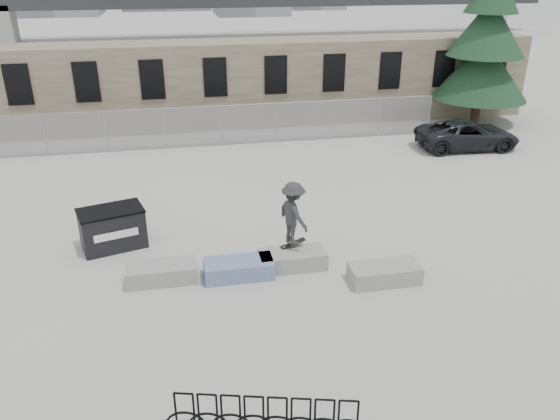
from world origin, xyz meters
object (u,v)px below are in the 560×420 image
(planter_offset, at_px, (384,273))
(dumpster, at_px, (112,228))
(spruce_tree, at_px, (487,39))
(skateboarder, at_px, (293,214))
(planter_far_left, at_px, (162,272))
(planter_center_right, at_px, (292,259))
(planter_center_left, at_px, (239,268))
(bike_rack, at_px, (266,416))
(suv, at_px, (467,135))

(planter_offset, relative_size, dumpster, 0.89)
(spruce_tree, bearing_deg, planter_offset, -126.65)
(spruce_tree, height_order, skateboarder, spruce_tree)
(dumpster, bearing_deg, planter_far_left, -73.61)
(planter_center_right, relative_size, spruce_tree, 0.17)
(dumpster, relative_size, skateboarder, 1.07)
(planter_center_left, xyz_separation_m, planter_offset, (4.05, -1.08, 0.00))
(bike_rack, bearing_deg, planter_center_left, 87.90)
(planter_center_right, bearing_deg, suv, 41.36)
(planter_offset, xyz_separation_m, dumpster, (-7.76, 3.69, 0.38))
(planter_far_left, distance_m, bike_rack, 6.40)
(dumpster, height_order, bike_rack, dumpster)
(planter_center_right, bearing_deg, skateboarder, 75.04)
(skateboarder, bearing_deg, planter_offset, -146.77)
(planter_center_right, height_order, spruce_tree, spruce_tree)
(planter_offset, xyz_separation_m, suv, (8.41, 10.84, 0.40))
(planter_center_right, bearing_deg, bike_rack, -106.93)
(planter_center_right, xyz_separation_m, bike_rack, (-1.86, -6.10, 0.16))
(planter_offset, bearing_deg, planter_center_right, 151.50)
(planter_center_right, xyz_separation_m, spruce_tree, (13.65, 13.79, 4.31))
(planter_far_left, bearing_deg, spruce_tree, 38.31)
(planter_center_right, distance_m, dumpster, 5.86)
(planter_center_right, xyz_separation_m, planter_offset, (2.41, -1.31, 0.00))
(dumpster, bearing_deg, planter_center_right, -39.75)
(suv, bearing_deg, bike_rack, 144.44)
(bike_rack, bearing_deg, dumpster, 112.38)
(planter_offset, height_order, spruce_tree, spruce_tree)
(planter_far_left, xyz_separation_m, planter_center_left, (2.20, -0.21, 0.00))
(bike_rack, relative_size, spruce_tree, 0.34)
(dumpster, height_order, suv, suv)
(planter_center_right, bearing_deg, dumpster, 156.04)
(planter_center_left, bearing_deg, dumpster, 144.88)
(suv, bearing_deg, planter_center_right, 134.85)
(planter_center_right, bearing_deg, spruce_tree, 45.30)
(planter_offset, bearing_deg, planter_far_left, 168.35)
(planter_center_left, xyz_separation_m, skateboarder, (1.73, 0.56, 1.33))
(bike_rack, relative_size, skateboarder, 1.87)
(planter_center_left, distance_m, planter_offset, 4.20)
(planter_center_right, height_order, planter_offset, same)
(planter_center_left, height_order, skateboarder, skateboarder)
(dumpster, bearing_deg, bike_rack, -83.41)
(spruce_tree, relative_size, skateboarder, 5.48)
(bike_rack, bearing_deg, planter_offset, 48.29)
(dumpster, distance_m, spruce_tree, 22.51)
(planter_far_left, bearing_deg, planter_center_right, 0.31)
(planter_far_left, height_order, suv, suv)
(planter_offset, distance_m, bike_rack, 6.42)
(planter_center_left, relative_size, planter_center_right, 1.00)
(planter_far_left, height_order, spruce_tree, spruce_tree)
(planter_center_left, height_order, planter_offset, same)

